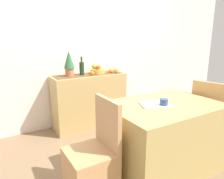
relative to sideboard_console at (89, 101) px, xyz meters
The scene contains 18 objects.
ground_plane 1.02m from the sideboard_console, 83.05° to the right, with size 6.40×6.40×0.02m, color #84694B.
room_wall_rear 0.97m from the sideboard_console, 66.67° to the left, with size 6.40×0.06×2.70m, color silver.
sideboard_console is the anchor object (origin of this frame).
table_runner 0.42m from the sideboard_console, ahead, with size 1.07×0.32×0.01m, color brown.
fruit_bowl 0.49m from the sideboard_console, ahead, with size 0.23×0.23×0.07m, color gold.
apple_front 0.54m from the sideboard_console, 12.85° to the right, with size 0.06×0.06×0.06m, color #B83D1F.
apple_center 0.55m from the sideboard_console, 26.75° to the left, with size 0.08×0.08×0.08m, color #95A83A.
apple_upper 0.57m from the sideboard_console, ahead, with size 0.07×0.07×0.07m, color gold.
wine_bottle 0.54m from the sideboard_console, behind, with size 0.07×0.07×0.28m.
potted_plant 0.70m from the sideboard_console, behind, with size 0.16×0.16×0.38m.
orange_loose_near_bowl 0.64m from the sideboard_console, 16.13° to the right, with size 0.08×0.08×0.08m, color orange.
orange_loose_end 0.46m from the sideboard_console, 81.27° to the right, with size 0.07×0.07×0.07m, color orange.
orange_loose_far 0.59m from the sideboard_console, ahead, with size 0.07×0.07×0.07m, color orange.
dining_table 1.45m from the sideboard_console, 82.64° to the right, with size 1.15×0.82×0.74m, color tan.
open_book 1.47m from the sideboard_console, 87.44° to the right, with size 0.28×0.21×0.02m, color white.
coffee_cup 1.55m from the sideboard_console, 85.87° to the right, with size 0.08×0.08×0.08m, color #364F8E.
chair_near_window 1.59m from the sideboard_console, 114.42° to the right, with size 0.40×0.40×0.90m.
chair_by_corner 1.78m from the sideboard_console, 54.59° to the right, with size 0.49×0.49×0.90m.
Camera 1 is at (-1.46, -2.01, 1.42)m, focal length 33.64 mm.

